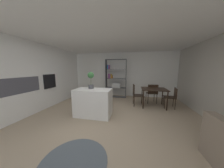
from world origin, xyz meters
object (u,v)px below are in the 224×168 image
(kitchen_island, at_px, (93,102))
(dining_chair_far, at_px, (152,92))
(dining_chair_island_side, at_px, (136,93))
(built_in_oven, at_px, (50,81))
(potted_plant_on_island, at_px, (91,79))
(dining_table, at_px, (154,91))
(open_bookshelf, at_px, (115,80))
(dining_chair_window_side, at_px, (172,96))

(kitchen_island, relative_size, dining_chair_far, 1.35)
(dining_chair_island_side, bearing_deg, dining_chair_far, -64.62)
(built_in_oven, relative_size, potted_plant_on_island, 1.02)
(dining_table, bearing_deg, potted_plant_on_island, -151.90)
(built_in_oven, xyz_separation_m, open_bookshelf, (2.40, 2.09, -0.09))
(potted_plant_on_island, bearing_deg, dining_chair_window_side, 21.95)
(open_bookshelf, relative_size, dining_chair_far, 2.37)
(dining_chair_window_side, bearing_deg, built_in_oven, -71.54)
(potted_plant_on_island, relative_size, dining_chair_island_side, 0.62)
(kitchen_island, bearing_deg, dining_chair_window_side, 24.74)
(open_bookshelf, bearing_deg, potted_plant_on_island, -99.86)
(dining_chair_window_side, bearing_deg, potted_plant_on_island, -59.67)
(kitchen_island, relative_size, potted_plant_on_island, 2.12)
(open_bookshelf, bearing_deg, dining_table, -32.35)
(kitchen_island, bearing_deg, potted_plant_on_island, 133.84)
(kitchen_island, bearing_deg, open_bookshelf, 83.17)
(potted_plant_on_island, height_order, dining_chair_far, potted_plant_on_island)
(dining_chair_window_side, bearing_deg, dining_chair_far, -114.56)
(kitchen_island, relative_size, open_bookshelf, 0.57)
(built_in_oven, distance_m, dining_chair_far, 4.53)
(dining_chair_far, bearing_deg, dining_table, 80.69)
(potted_plant_on_island, relative_size, open_bookshelf, 0.27)
(potted_plant_on_island, bearing_deg, dining_chair_far, 35.82)
(dining_table, xyz_separation_m, dining_chair_far, (0.01, 0.44, -0.15))
(dining_chair_far, bearing_deg, potted_plant_on_island, 28.16)
(dining_table, relative_size, dining_chair_far, 1.12)
(kitchen_island, xyz_separation_m, potted_plant_on_island, (-0.12, 0.12, 0.81))
(dining_chair_far, bearing_deg, open_bookshelf, -29.27)
(dining_table, height_order, dining_chair_window_side, dining_chair_window_side)
(dining_table, distance_m, dining_chair_far, 0.47)
(potted_plant_on_island, distance_m, dining_chair_window_side, 3.34)
(dining_chair_far, relative_size, dining_chair_window_side, 1.07)
(built_in_oven, relative_size, kitchen_island, 0.48)
(built_in_oven, xyz_separation_m, dining_chair_far, (4.30, 1.34, -0.55))
(open_bookshelf, xyz_separation_m, dining_chair_island_side, (1.15, -1.20, -0.46))
(dining_chair_window_side, bearing_deg, kitchen_island, -56.88)
(kitchen_island, height_order, potted_plant_on_island, potted_plant_on_island)
(kitchen_island, distance_m, dining_table, 2.58)
(kitchen_island, relative_size, dining_chair_window_side, 1.45)
(built_in_oven, bearing_deg, potted_plant_on_island, -9.30)
(dining_table, height_order, dining_chair_island_side, dining_chair_island_side)
(kitchen_island, xyz_separation_m, dining_chair_island_side, (1.45, 1.34, 0.08))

